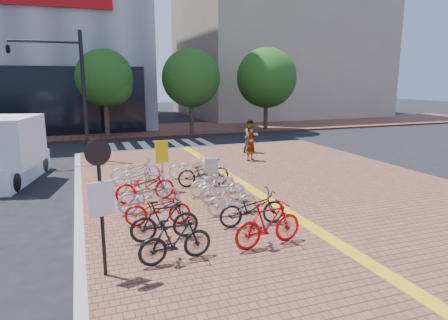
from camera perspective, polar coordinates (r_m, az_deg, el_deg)
name	(u,v)px	position (r m, az deg, el deg)	size (l,w,h in m)	color
ground	(220,218)	(12.18, -0.60, -8.35)	(120.00, 120.00, 0.00)	black
sidewalk	(432,275)	(9.83, 27.57, -14.32)	(14.00, 34.00, 0.15)	brown
tactile_strip	(395,279)	(9.13, 23.21, -15.38)	(0.40, 34.00, 0.01)	#F1A915
kerb_north	(200,147)	(24.14, -3.38, 1.84)	(14.00, 0.25, 0.15)	gray
far_sidewalk	(131,131)	(32.28, -13.15, 4.02)	(70.00, 8.00, 0.15)	brown
building_beige	(275,35)	(48.28, 7.24, 17.25)	(20.00, 18.00, 18.00)	gray
crosswalk	(153,146)	(25.51, -10.07, 2.04)	(7.50, 4.00, 0.01)	silver
street_trees	(205,79)	(29.60, -2.72, 11.46)	(16.20, 4.60, 6.35)	#38281E
bike_0	(175,240)	(9.03, -6.95, -11.26)	(0.48, 1.70, 1.02)	black
bike_1	(165,220)	(10.19, -8.47, -8.50)	(0.49, 1.75, 1.05)	black
bike_2	(158,209)	(11.24, -9.43, -6.86)	(0.63, 1.81, 0.95)	#9E150B
bike_3	(149,195)	(12.43, -10.63, -4.88)	(0.69, 1.99, 1.04)	#A2A2A7
bike_4	(145,186)	(13.44, -11.19, -3.66)	(0.69, 1.98, 1.04)	#AE0C12
bike_5	(136,179)	(14.56, -12.46, -2.72)	(0.63, 1.80, 0.95)	#A9A9AE
bike_6	(136,170)	(15.87, -12.52, -1.41)	(0.68, 1.94, 1.02)	silver
bike_7	(268,224)	(9.80, 6.36, -9.06)	(0.53, 1.86, 1.12)	#B30C10
bike_8	(252,208)	(11.09, 4.08, -6.83)	(0.67, 1.91, 1.01)	black
bike_9	(232,200)	(11.90, 1.20, -5.67)	(0.44, 1.57, 0.94)	silver
bike_10	(222,188)	(13.14, -0.24, -3.98)	(0.45, 1.59, 0.95)	#B9BABF
bike_11	(213,182)	(13.91, -1.64, -3.16)	(0.62, 1.77, 0.93)	silver
bike_12	(204,172)	(15.10, -2.94, -1.75)	(0.70, 2.00, 1.05)	black
bike_13	(190,168)	(16.23, -4.89, -1.10)	(0.60, 1.72, 0.90)	silver
pedestrian_a	(251,143)	(19.69, 3.87, 2.40)	(0.63, 0.42, 1.74)	gray
pedestrian_b	(251,136)	(21.89, 3.86, 3.41)	(0.88, 0.68, 1.80)	#484B5B
utility_box	(211,172)	(15.15, -1.85, -1.67)	(0.49, 0.35, 1.06)	#B2B2B6
yellow_sign	(162,156)	(14.37, -8.82, 0.53)	(0.49, 0.20, 1.85)	#B7B7BC
notice_sign	(100,191)	(8.29, -17.24, -4.31)	(0.51, 0.21, 2.86)	black
traffic_light_pole	(50,72)	(20.93, -23.59, 11.50)	(3.36, 1.29, 6.26)	black
box_truck	(4,151)	(18.35, -28.90, 1.11)	(3.05, 5.02, 2.71)	white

